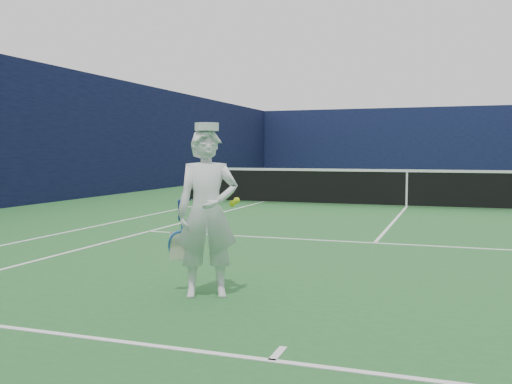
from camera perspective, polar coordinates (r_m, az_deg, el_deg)
ground at (r=15.71m, az=14.81°, el=-1.47°), size 80.00×80.00×0.00m
court_markings at (r=15.71m, az=14.81°, el=-1.46°), size 11.03×23.83×0.01m
windscreen_fence at (r=15.65m, az=14.94°, el=5.83°), size 20.12×36.12×4.00m
tennis_net at (r=15.67m, az=14.84°, el=0.55°), size 12.88×0.09×1.07m
tennis_player at (r=5.78m, az=-4.91°, el=-2.04°), size 0.86×0.63×1.76m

